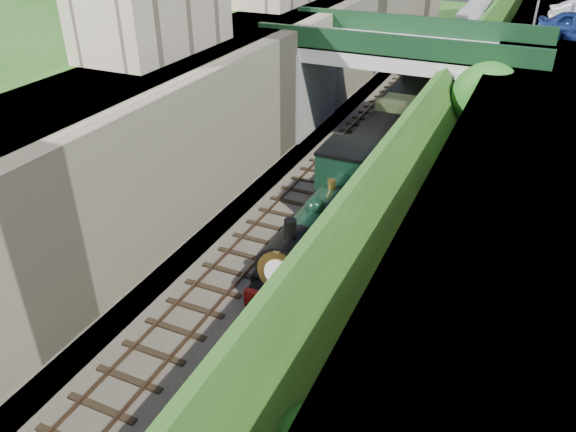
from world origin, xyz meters
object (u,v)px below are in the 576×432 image
at_px(tree, 489,100).
at_px(locomotive, 329,220).
at_px(road_bridge, 409,81).
at_px(tender, 378,160).

height_order(tree, locomotive, tree).
bearing_deg(locomotive, tree, 65.17).
xyz_separation_m(road_bridge, tree, (4.97, -3.66, 0.57)).
height_order(road_bridge, tender, road_bridge).
bearing_deg(tree, tender, -149.07).
relative_size(tree, tender, 1.10).
height_order(road_bridge, tree, road_bridge).
xyz_separation_m(road_bridge, locomotive, (0.26, -13.85, -2.18)).
bearing_deg(tree, locomotive, -114.83).
height_order(locomotive, tender, locomotive).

